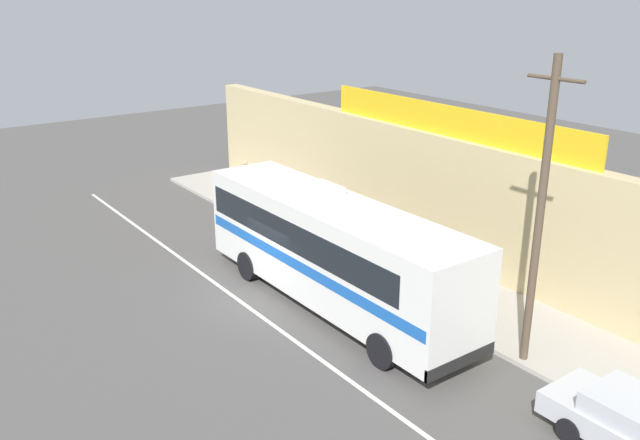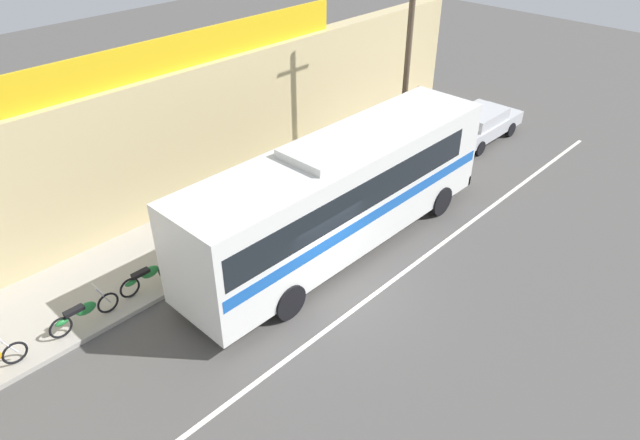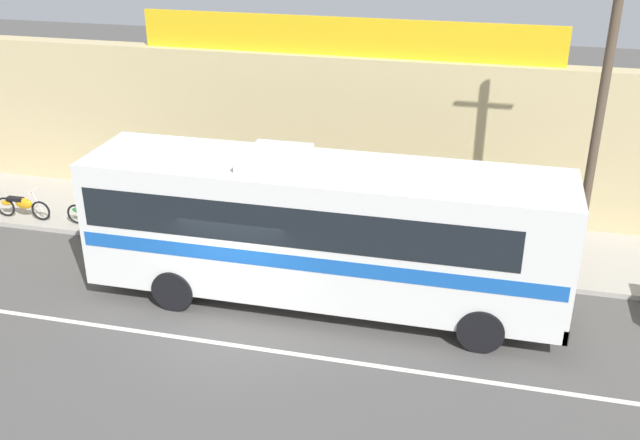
{
  "view_description": "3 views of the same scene",
  "coord_description": "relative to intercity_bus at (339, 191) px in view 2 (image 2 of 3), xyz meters",
  "views": [
    {
      "loc": [
        17.76,
        -10.61,
        10.08
      ],
      "look_at": [
        -0.17,
        2.53,
        2.19
      ],
      "focal_mm": 37.71,
      "sensor_mm": 36.0,
      "label": 1
    },
    {
      "loc": [
        -9.44,
        -8.4,
        10.8
      ],
      "look_at": [
        0.67,
        1.28,
        1.66
      ],
      "focal_mm": 32.18,
      "sensor_mm": 36.0,
      "label": 2
    },
    {
      "loc": [
        5.53,
        -13.69,
        9.49
      ],
      "look_at": [
        1.63,
        2.16,
        1.91
      ],
      "focal_mm": 41.3,
      "sensor_mm": 36.0,
      "label": 3
    }
  ],
  "objects": [
    {
      "name": "ground_plane",
      "position": [
        -1.77,
        -1.53,
        -2.07
      ],
      "size": [
        70.0,
        70.0,
        0.0
      ],
      "primitive_type": "plane",
      "color": "#4F4C49"
    },
    {
      "name": "sidewalk_slab",
      "position": [
        -1.77,
        3.67,
        -2.0
      ],
      "size": [
        30.0,
        3.6,
        0.14
      ],
      "primitive_type": "cube",
      "color": "#A8A399",
      "rests_on": "ground_plane"
    },
    {
      "name": "motorcycle_red",
      "position": [
        -5.37,
        2.47,
        -1.5
      ],
      "size": [
        1.86,
        0.56,
        0.94
      ],
      "color": "black",
      "rests_on": "sidewalk_slab"
    },
    {
      "name": "storefront_facade",
      "position": [
        -1.77,
        5.82,
        0.33
      ],
      "size": [
        30.0,
        0.7,
        4.8
      ],
      "primitive_type": "cube",
      "color": "tan",
      "rests_on": "ground_plane"
    },
    {
      "name": "pedestrian_near_shop",
      "position": [
        0.76,
        3.78,
        -1.0
      ],
      "size": [
        0.3,
        0.48,
        1.6
      ],
      "color": "brown",
      "rests_on": "sidewalk_slab"
    },
    {
      "name": "parked_car",
      "position": [
        10.2,
        1.0,
        -1.33
      ],
      "size": [
        4.49,
        1.86,
        1.37
      ],
      "color": "#B7BABF",
      "rests_on": "ground_plane"
    },
    {
      "name": "pedestrian_far_right",
      "position": [
        9.58,
        3.85,
        -0.9
      ],
      "size": [
        0.3,
        0.48,
        1.75
      ],
      "color": "black",
      "rests_on": "sidewalk_slab"
    },
    {
      "name": "storefront_billboard",
      "position": [
        -0.68,
        5.82,
        3.28
      ],
      "size": [
        12.45,
        0.12,
        1.1
      ],
      "primitive_type": "cube",
      "color": "gold",
      "rests_on": "storefront_facade"
    },
    {
      "name": "motorcycle_purple",
      "position": [
        -7.39,
        2.34,
        -1.5
      ],
      "size": [
        1.94,
        0.56,
        0.94
      ],
      "color": "black",
      "rests_on": "sidewalk_slab"
    },
    {
      "name": "utility_pole",
      "position": [
        6.1,
        2.17,
        2.38
      ],
      "size": [
        1.6,
        0.22,
        8.34
      ],
      "color": "brown",
      "rests_on": "sidewalk_slab"
    },
    {
      "name": "road_center_stripe",
      "position": [
        -1.77,
        -2.33,
        -2.06
      ],
      "size": [
        30.0,
        0.14,
        0.01
      ],
      "primitive_type": "cube",
      "color": "silver",
      "rests_on": "ground_plane"
    },
    {
      "name": "intercity_bus",
      "position": [
        0.0,
        0.0,
        0.0
      ],
      "size": [
        11.35,
        2.69,
        3.78
      ],
      "color": "silver",
      "rests_on": "ground_plane"
    },
    {
      "name": "motorcycle_blue",
      "position": [
        -3.91,
        2.33,
        -1.5
      ],
      "size": [
        1.84,
        0.56,
        0.94
      ],
      "color": "black",
      "rests_on": "sidewalk_slab"
    }
  ]
}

